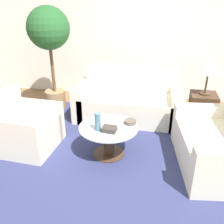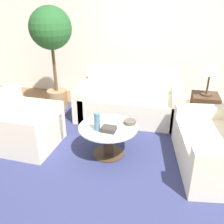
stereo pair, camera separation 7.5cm
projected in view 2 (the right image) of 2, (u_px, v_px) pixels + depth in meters
name	position (u px, v px, depth m)	size (l,w,h in m)	color
ground_plane	(109.00, 181.00, 3.05)	(14.00, 14.00, 0.00)	brown
wall_back	(140.00, 36.00, 5.11)	(10.00, 0.06, 2.60)	white
rug	(108.00, 154.00, 3.57)	(3.78, 3.41, 0.01)	navy
sofa_main	(130.00, 102.00, 4.57)	(1.87, 0.89, 0.89)	beige
armchair	(24.00, 128.00, 3.67)	(0.87, 0.87, 0.85)	beige
loveseat	(219.00, 147.00, 3.21)	(1.01, 1.46, 0.87)	beige
coffee_table	(108.00, 137.00, 3.45)	(0.81, 0.81, 0.45)	#422D1E
side_table	(203.00, 111.00, 4.18)	(0.42, 0.42, 0.59)	#422D1E
table_lamp	(211.00, 67.00, 3.86)	(0.32, 0.32, 0.62)	#422D1E
potted_plant	(51.00, 37.00, 4.48)	(0.76, 0.76, 1.92)	#93704C
vase	(97.00, 122.00, 3.25)	(0.08, 0.08, 0.25)	slate
bowl	(130.00, 122.00, 3.45)	(0.17, 0.17, 0.05)	brown
book_stack	(109.00, 129.00, 3.26)	(0.20, 0.17, 0.06)	#38332D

